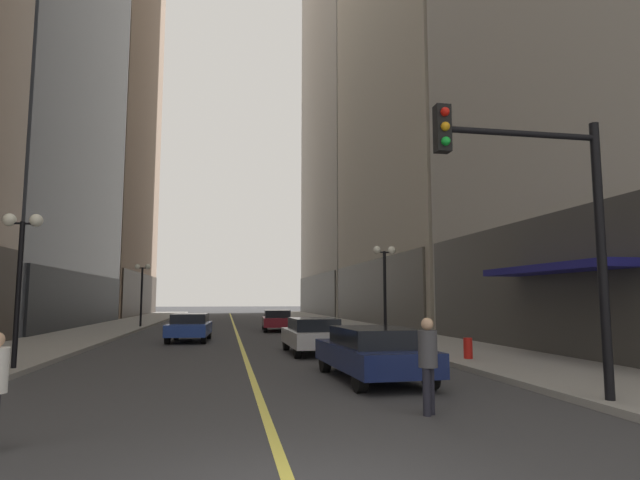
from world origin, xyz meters
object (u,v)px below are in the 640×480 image
at_px(pedestrian_with_orange_bag, 428,358).
at_px(traffic_light_near_right, 550,209).
at_px(car_navy, 373,351).
at_px(car_silver, 312,334).
at_px(car_maroon, 277,320).
at_px(street_lamp_right_mid, 385,272).
at_px(car_blue, 190,326).
at_px(street_lamp_left_near, 21,255).
at_px(street_lamp_left_far, 142,281).
at_px(fire_hydrant_right, 468,351).

distance_m(pedestrian_with_orange_bag, traffic_light_near_right, 3.73).
distance_m(car_navy, car_silver, 6.57).
bearing_deg(car_silver, traffic_light_near_right, -74.95).
height_order(car_navy, traffic_light_near_right, traffic_light_near_right).
distance_m(car_silver, car_maroon, 13.93).
bearing_deg(pedestrian_with_orange_bag, street_lamp_right_mid, 75.65).
distance_m(car_blue, street_lamp_left_near, 11.33).
xyz_separation_m(car_blue, street_lamp_left_far, (-4.03, 11.69, 2.54)).
bearing_deg(pedestrian_with_orange_bag, street_lamp_left_far, 107.76).
xyz_separation_m(car_blue, street_lamp_left_near, (-4.03, -10.28, 2.54)).
distance_m(car_silver, car_blue, 8.24).
distance_m(car_navy, car_maroon, 20.48).
xyz_separation_m(car_navy, fire_hydrant_right, (3.94, 2.83, -0.32)).
bearing_deg(car_maroon, car_blue, -123.94).
bearing_deg(car_blue, fire_hydrant_right, -48.19).
xyz_separation_m(car_silver, traffic_light_near_right, (2.85, -10.58, 3.02)).
height_order(street_lamp_left_near, street_lamp_left_far, same).
xyz_separation_m(car_maroon, fire_hydrant_right, (4.37, -17.65, -0.32)).
relative_size(street_lamp_right_mid, fire_hydrant_right, 5.54).
bearing_deg(traffic_light_near_right, street_lamp_left_near, 149.41).
bearing_deg(car_blue, car_silver, -53.71).
xyz_separation_m(street_lamp_left_far, street_lamp_right_mid, (12.80, -14.93, 0.00)).
xyz_separation_m(car_navy, pedestrian_with_orange_bag, (-0.12, -3.96, 0.27)).
bearing_deg(street_lamp_left_near, car_blue, 68.61).
xyz_separation_m(car_silver, street_lamp_right_mid, (3.90, 3.40, 2.54)).
bearing_deg(car_navy, fire_hydrant_right, 35.62).
distance_m(car_blue, street_lamp_right_mid, 9.69).
relative_size(car_maroon, traffic_light_near_right, 0.77).
xyz_separation_m(pedestrian_with_orange_bag, street_lamp_right_mid, (3.56, 13.92, 2.27)).
xyz_separation_m(traffic_light_near_right, street_lamp_left_near, (-11.75, 6.95, -0.49)).
relative_size(pedestrian_with_orange_bag, fire_hydrant_right, 2.13).
bearing_deg(street_lamp_right_mid, street_lamp_left_near, -151.19).
relative_size(car_navy, car_silver, 1.12).
bearing_deg(street_lamp_left_near, street_lamp_right_mid, 28.81).
distance_m(car_silver, street_lamp_left_far, 20.54).
bearing_deg(fire_hydrant_right, street_lamp_left_near, 179.62).
xyz_separation_m(car_silver, car_maroon, (0.02, 13.93, -0.00)).
height_order(car_navy, fire_hydrant_right, car_navy).
height_order(car_navy, car_blue, same).
distance_m(car_silver, fire_hydrant_right, 5.77).
bearing_deg(car_maroon, street_lamp_left_near, -116.95).
height_order(car_navy, street_lamp_right_mid, street_lamp_right_mid).
relative_size(car_blue, car_maroon, 0.94).
distance_m(pedestrian_with_orange_bag, fire_hydrant_right, 7.93).
bearing_deg(car_maroon, car_silver, -90.10).
distance_m(car_silver, traffic_light_near_right, 11.37).
xyz_separation_m(car_navy, car_silver, (-0.45, 6.55, -0.00)).
relative_size(car_silver, street_lamp_left_far, 0.97).
bearing_deg(street_lamp_right_mid, traffic_light_near_right, -94.29).
height_order(car_navy, car_maroon, same).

